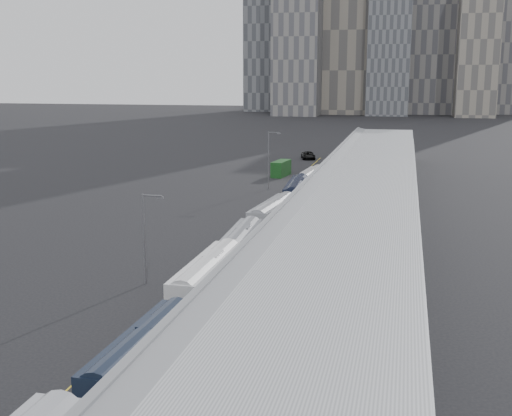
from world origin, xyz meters
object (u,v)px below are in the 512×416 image
(bus_6, at_px, (310,182))
(street_lamp_near, at_px, (146,232))
(bus_1, at_px, (143,362))
(bus_5, at_px, (297,195))
(bus_2, at_px, (208,283))
(shipping_container, at_px, (281,168))
(bus_4, at_px, (273,218))
(street_lamp_far, at_px, (270,157))
(suv, at_px, (308,155))
(bus_3, at_px, (240,249))

(bus_6, distance_m, street_lamp_near, 51.34)
(bus_1, xyz_separation_m, bus_5, (-0.07, 56.59, 0.14))
(bus_6, relative_size, street_lamp_near, 1.53)
(bus_2, distance_m, shipping_container, 69.98)
(bus_4, xyz_separation_m, street_lamp_far, (-6.51, 28.51, 3.92))
(bus_1, relative_size, bus_4, 0.93)
(bus_1, relative_size, suv, 1.96)
(street_lamp_near, height_order, suv, street_lamp_near)
(bus_1, relative_size, bus_3, 0.99)
(bus_3, distance_m, street_lamp_far, 43.60)
(bus_5, relative_size, shipping_container, 2.13)
(street_lamp_far, bearing_deg, shipping_container, 93.56)
(bus_1, height_order, shipping_container, bus_1)
(bus_3, bearing_deg, bus_1, -90.98)
(suv, bearing_deg, bus_5, -97.26)
(street_lamp_far, bearing_deg, bus_4, -77.13)
(bus_1, distance_m, bus_2, 15.04)
(suv, bearing_deg, bus_2, -100.53)
(bus_1, bearing_deg, shipping_container, 96.61)
(bus_5, relative_size, street_lamp_far, 1.39)
(street_lamp_near, xyz_separation_m, street_lamp_far, (0.37, 51.36, 0.68))
(street_lamp_far, relative_size, suv, 1.55)
(shipping_container, bearing_deg, street_lamp_near, -82.59)
(bus_2, bearing_deg, bus_4, 89.86)
(street_lamp_far, bearing_deg, bus_6, -5.35)
(bus_6, height_order, street_lamp_near, street_lamp_near)
(bus_4, relative_size, suv, 2.10)
(bus_5, height_order, shipping_container, bus_5)
(bus_6, distance_m, street_lamp_far, 8.02)
(bus_3, distance_m, street_lamp_near, 11.12)
(bus_3, distance_m, bus_4, 14.48)
(bus_2, relative_size, shipping_container, 2.09)
(bus_1, bearing_deg, bus_2, 93.54)
(bus_3, height_order, bus_4, bus_4)
(bus_2, distance_m, bus_6, 53.94)
(bus_4, bearing_deg, bus_6, 94.36)
(suv, bearing_deg, bus_4, -99.05)
(bus_2, xyz_separation_m, bus_6, (0.60, 53.94, -0.07))
(bus_3, distance_m, bus_6, 42.34)
(bus_4, bearing_deg, street_lamp_far, 108.12)
(shipping_container, bearing_deg, bus_1, -77.76)
(bus_6, relative_size, shipping_container, 2.02)
(bus_4, distance_m, bus_5, 15.48)
(bus_4, relative_size, bus_6, 1.03)
(bus_1, relative_size, bus_6, 0.96)
(bus_5, height_order, street_lamp_near, street_lamp_near)
(bus_1, distance_m, suv, 111.57)
(street_lamp_near, xyz_separation_m, shipping_container, (-0.56, 66.37, -3.38))
(bus_2, distance_m, street_lamp_near, 8.12)
(bus_6, bearing_deg, street_lamp_near, -94.05)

